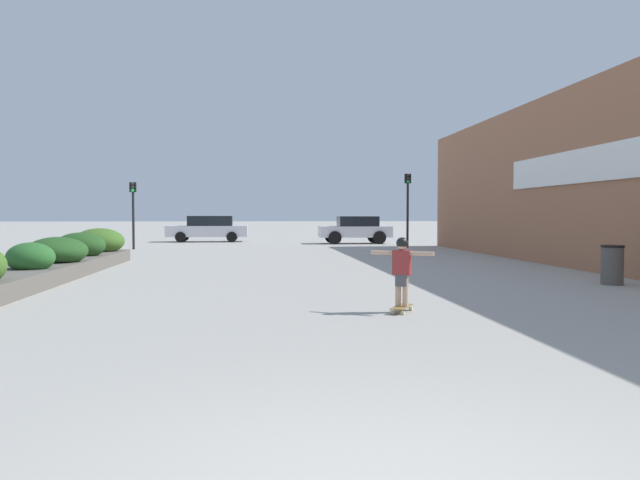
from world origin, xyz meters
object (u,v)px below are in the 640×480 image
(skateboarder, at_px, (402,265))
(trash_bin, at_px, (612,265))
(car_leftmost, at_px, (356,229))
(skateboard, at_px, (402,308))
(traffic_light_left, at_px, (133,203))
(car_center_left, at_px, (208,228))
(traffic_light_right, at_px, (408,198))

(skateboarder, relative_size, trash_bin, 1.25)
(skateboarder, relative_size, car_leftmost, 0.29)
(trash_bin, xyz_separation_m, car_leftmost, (-2.59, 20.57, 0.35))
(skateboard, distance_m, traffic_light_left, 21.01)
(skateboard, xyz_separation_m, car_center_left, (-5.18, 27.10, 0.71))
(trash_bin, xyz_separation_m, car_center_left, (-10.84, 23.65, 0.34))
(skateboard, height_order, trash_bin, trash_bin)
(trash_bin, height_order, car_leftmost, car_leftmost)
(traffic_light_right, bearing_deg, car_leftmost, 111.23)
(skateboard, bearing_deg, skateboarder, 133.67)
(traffic_light_left, relative_size, traffic_light_right, 0.87)
(car_leftmost, bearing_deg, skateboarder, 172.73)
(trash_bin, distance_m, traffic_light_left, 20.99)
(traffic_light_left, bearing_deg, car_center_left, 70.27)
(car_center_left, distance_m, traffic_light_left, 8.36)
(trash_bin, distance_m, car_center_left, 26.01)
(traffic_light_right, bearing_deg, traffic_light_left, -179.63)
(trash_bin, height_order, car_center_left, car_center_left)
(car_leftmost, xyz_separation_m, car_center_left, (-8.24, 3.08, -0.01))
(traffic_light_right, bearing_deg, skateboarder, -104.02)
(trash_bin, height_order, traffic_light_left, traffic_light_left)
(car_leftmost, bearing_deg, skateboard, 172.73)
(car_center_left, bearing_deg, car_leftmost, -110.50)
(car_center_left, height_order, traffic_light_left, traffic_light_left)
(trash_bin, relative_size, car_center_left, 0.19)
(car_leftmost, bearing_deg, traffic_light_left, 113.02)
(trash_bin, bearing_deg, traffic_light_right, 92.89)
(car_leftmost, relative_size, traffic_light_left, 1.27)
(skateboard, bearing_deg, trash_bin, 61.03)
(skateboard, height_order, skateboarder, skateboarder)
(skateboard, relative_size, trash_bin, 0.77)
(car_leftmost, bearing_deg, trash_bin, -172.81)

